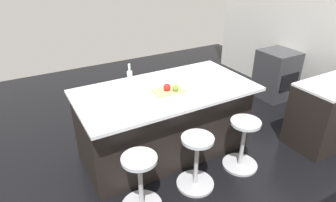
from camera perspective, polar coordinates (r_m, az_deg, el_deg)
The scene contains 10 objects.
ground_plane at distance 3.78m, azimuth -0.89°, elevation -12.72°, with size 8.14×8.14×0.00m, color black.
oven_range at distance 5.67m, azimuth 20.68°, elevation 4.96°, with size 0.60×0.61×0.88m.
kitchen_island at distance 3.76m, azimuth -0.73°, elevation -3.88°, with size 2.18×1.14×0.96m.
stool_by_window at distance 3.70m, azimuth 14.55°, elevation -8.53°, with size 0.44×0.44×0.67m.
stool_middle at distance 3.34m, azimuth 5.62°, elevation -12.20°, with size 0.44×0.44×0.67m.
stool_near_camera at distance 3.08m, azimuth -5.45°, elevation -16.21°, with size 0.44×0.44×0.67m.
cutting_board at distance 3.43m, azimuth 0.15°, elevation 2.08°, with size 0.36×0.24×0.02m, color tan.
apple_red at distance 3.39m, azimuth -0.20°, elevation 2.79°, with size 0.09×0.09×0.09m, color red.
apple_green at distance 3.39m, azimuth 1.51°, elevation 2.61°, with size 0.07×0.07×0.07m, color #609E2D.
water_bottle at distance 3.50m, azimuth -7.55°, elevation 4.38°, with size 0.06×0.06×0.31m.
Camera 1 is at (1.37, 2.55, 2.43)m, focal length 30.72 mm.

